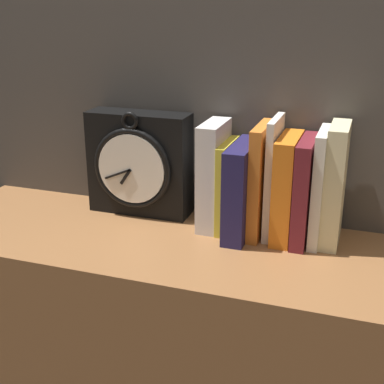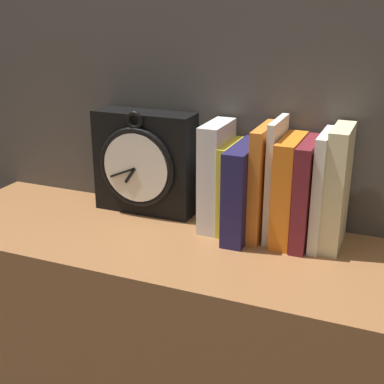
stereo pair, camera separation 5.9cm
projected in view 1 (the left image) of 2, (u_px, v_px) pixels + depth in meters
The scene contains 10 objects.
clock at pixel (139, 164), 1.11m from camera, with size 0.21×0.08×0.22m.
book_slot0_white at pixel (213, 175), 1.05m from camera, with size 0.04×0.11×0.21m.
book_slot1_yellow at pixel (227, 186), 1.04m from camera, with size 0.02×0.12×0.18m.
book_slot2_navy at pixel (242, 190), 1.02m from camera, with size 0.04×0.15×0.18m.
book_slot3_orange at pixel (260, 181), 1.01m from camera, with size 0.02×0.13×0.21m.
book_slot4_white at pixel (273, 177), 1.01m from camera, with size 0.01×0.11×0.23m.
book_slot5_orange at pixel (287, 188), 1.00m from camera, with size 0.04×0.13×0.20m.
book_slot6_maroon at pixel (304, 191), 0.99m from camera, with size 0.03×0.13×0.20m.
book_slot7_white at pixel (320, 187), 0.98m from camera, with size 0.02×0.12×0.21m.
book_slot8_cream at pixel (335, 185), 0.97m from camera, with size 0.03×0.11×0.22m.
Camera 1 is at (0.29, -0.86, 1.29)m, focal length 50.00 mm.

